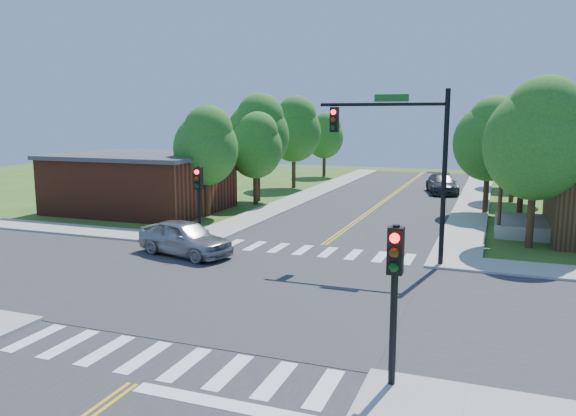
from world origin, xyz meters
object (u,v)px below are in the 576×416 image
at_px(signal_mast_ne, 403,148).
at_px(signal_pole_se, 395,276).
at_px(signal_pole_nw, 199,190).
at_px(car_silver, 185,238).
at_px(car_dgrey, 442,184).

distance_m(signal_mast_ne, signal_pole_se, 11.55).
relative_size(signal_pole_se, signal_pole_nw, 1.00).
xyz_separation_m(signal_pole_nw, car_silver, (0.43, -2.08, -1.87)).
bearing_deg(signal_pole_se, car_dgrey, 93.53).
distance_m(signal_pole_nw, car_silver, 2.83).
distance_m(signal_mast_ne, car_silver, 10.17).
height_order(signal_mast_ne, signal_pole_se, signal_mast_ne).
distance_m(car_silver, car_dgrey, 26.37).
height_order(signal_mast_ne, signal_pole_nw, signal_mast_ne).
bearing_deg(signal_pole_nw, car_dgrey, 68.26).
xyz_separation_m(signal_mast_ne, car_dgrey, (-0.41, 22.81, -4.09)).
xyz_separation_m(signal_pole_se, signal_pole_nw, (-11.20, 11.20, 0.00)).
distance_m(signal_pole_se, signal_pole_nw, 15.84).
xyz_separation_m(signal_pole_se, car_silver, (-10.77, 9.12, -1.87)).
bearing_deg(car_silver, signal_mast_ne, -61.29).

